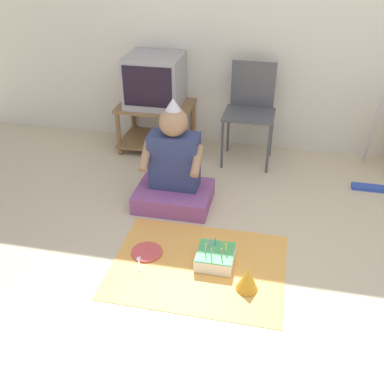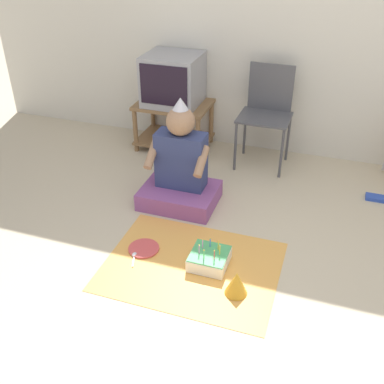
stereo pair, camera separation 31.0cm
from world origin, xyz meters
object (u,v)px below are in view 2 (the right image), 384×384
tv (173,79)px  folding_chair (267,108)px  birthday_cake (209,259)px  person_seated (180,171)px  paper_plate (144,248)px  party_hat_blue (236,283)px

tv → folding_chair: bearing=-1.7°
folding_chair → birthday_cake: size_ratio=3.62×
person_seated → birthday_cake: bearing=-56.6°
folding_chair → paper_plate: folding_chair is taller
person_seated → birthday_cake: 0.84m
party_hat_blue → tv: bearing=120.9°
tv → person_seated: tv is taller
person_seated → party_hat_blue: (0.67, -0.87, -0.19)m
folding_chair → party_hat_blue: folding_chair is taller
party_hat_blue → folding_chair: bearing=95.9°
party_hat_blue → paper_plate: party_hat_blue is taller
tv → paper_plate: bearing=-77.0°
paper_plate → person_seated: bearing=87.1°
birthday_cake → tv: bearing=117.8°
tv → birthday_cake: size_ratio=2.05×
party_hat_blue → paper_plate: bearing=163.7°
person_seated → party_hat_blue: bearing=-52.2°
birthday_cake → paper_plate: size_ratio=1.14×
birthday_cake → party_hat_blue: 0.31m
person_seated → birthday_cake: person_seated is taller
folding_chair → party_hat_blue: (0.18, -1.78, -0.44)m
tv → folding_chair: tv is taller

